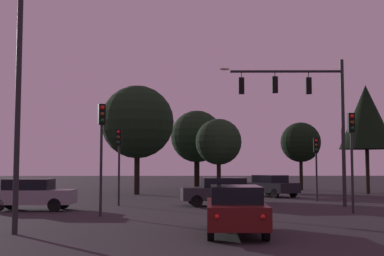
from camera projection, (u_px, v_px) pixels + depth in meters
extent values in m
plane|color=#262326|center=(218.00, 200.00, 32.26)|extent=(168.00, 168.00, 0.00)
cylinder|color=#232326|center=(343.00, 132.00, 27.35)|extent=(0.20, 0.20, 7.94)
cylinder|color=#232326|center=(286.00, 71.00, 27.62)|extent=(6.08, 0.35, 0.14)
ellipsoid|color=#F4EACC|center=(225.00, 69.00, 27.66)|extent=(0.56, 0.28, 0.16)
cylinder|color=#232326|center=(308.00, 74.00, 27.60)|extent=(0.05, 0.05, 0.34)
cube|color=black|center=(309.00, 86.00, 27.55)|extent=(0.31, 0.25, 0.90)
sphere|color=red|center=(308.00, 81.00, 27.71)|extent=(0.18, 0.18, 0.18)
sphere|color=#56380C|center=(308.00, 86.00, 27.69)|extent=(0.18, 0.18, 0.18)
sphere|color=#0C4219|center=(308.00, 91.00, 27.67)|extent=(0.18, 0.18, 0.18)
cylinder|color=#232326|center=(275.00, 74.00, 27.61)|extent=(0.05, 0.05, 0.28)
cube|color=black|center=(275.00, 85.00, 27.57)|extent=(0.31, 0.25, 0.90)
sphere|color=red|center=(274.00, 80.00, 27.73)|extent=(0.18, 0.18, 0.18)
sphere|color=#56380C|center=(275.00, 85.00, 27.71)|extent=(0.18, 0.18, 0.18)
sphere|color=#0C4219|center=(275.00, 90.00, 27.69)|extent=(0.18, 0.18, 0.18)
cylinder|color=#232326|center=(241.00, 75.00, 27.63)|extent=(0.05, 0.05, 0.34)
cube|color=black|center=(241.00, 86.00, 27.58)|extent=(0.31, 0.25, 0.90)
sphere|color=red|center=(241.00, 81.00, 27.74)|extent=(0.18, 0.18, 0.18)
sphere|color=#56380C|center=(241.00, 86.00, 27.72)|extent=(0.18, 0.18, 0.18)
sphere|color=#0C4219|center=(241.00, 91.00, 27.70)|extent=(0.18, 0.18, 0.18)
cylinder|color=#232326|center=(119.00, 175.00, 27.74)|extent=(0.12, 0.12, 3.28)
cube|color=black|center=(119.00, 137.00, 27.90)|extent=(0.34, 0.30, 0.90)
sphere|color=red|center=(119.00, 132.00, 27.78)|extent=(0.18, 0.18, 0.18)
sphere|color=#56380C|center=(118.00, 137.00, 27.76)|extent=(0.18, 0.18, 0.18)
sphere|color=#0C4219|center=(118.00, 142.00, 27.74)|extent=(0.18, 0.18, 0.18)
cylinder|color=#232326|center=(101.00, 170.00, 21.94)|extent=(0.12, 0.12, 3.95)
cube|color=black|center=(102.00, 114.00, 22.12)|extent=(0.37, 0.33, 0.90)
sphere|color=red|center=(102.00, 108.00, 22.02)|extent=(0.18, 0.18, 0.18)
sphere|color=#56380C|center=(102.00, 114.00, 21.99)|extent=(0.18, 0.18, 0.18)
sphere|color=#0C4219|center=(102.00, 120.00, 21.97)|extent=(0.18, 0.18, 0.18)
cylinder|color=#232326|center=(317.00, 177.00, 31.32)|extent=(0.12, 0.12, 3.00)
cube|color=black|center=(316.00, 145.00, 31.46)|extent=(0.33, 0.28, 0.90)
sphere|color=red|center=(316.00, 141.00, 31.34)|extent=(0.18, 0.18, 0.18)
sphere|color=#56380C|center=(316.00, 145.00, 31.32)|extent=(0.18, 0.18, 0.18)
sphere|color=#0C4219|center=(316.00, 150.00, 31.30)|extent=(0.18, 0.18, 0.18)
cylinder|color=#232326|center=(352.00, 173.00, 23.34)|extent=(0.12, 0.12, 3.71)
cube|color=black|center=(351.00, 123.00, 23.51)|extent=(0.30, 0.24, 0.90)
sphere|color=red|center=(352.00, 116.00, 23.40)|extent=(0.18, 0.18, 0.18)
sphere|color=#56380C|center=(352.00, 122.00, 23.38)|extent=(0.18, 0.18, 0.18)
sphere|color=#0C4219|center=(352.00, 128.00, 23.35)|extent=(0.18, 0.18, 0.18)
cube|color=#4C0F0F|center=(235.00, 213.00, 16.13)|extent=(2.03, 4.64, 0.68)
cube|color=black|center=(235.00, 194.00, 16.02)|extent=(1.67, 2.54, 0.52)
cylinder|color=black|center=(210.00, 219.00, 17.62)|extent=(0.24, 0.65, 0.64)
cylinder|color=black|center=(256.00, 219.00, 17.57)|extent=(0.24, 0.65, 0.64)
cylinder|color=black|center=(211.00, 229.00, 14.63)|extent=(0.24, 0.65, 0.64)
cylinder|color=black|center=(266.00, 230.00, 14.58)|extent=(0.24, 0.65, 0.64)
sphere|color=red|center=(217.00, 217.00, 13.88)|extent=(0.14, 0.14, 0.14)
sphere|color=red|center=(263.00, 217.00, 13.84)|extent=(0.14, 0.14, 0.14)
cube|color=gray|center=(32.00, 197.00, 24.73)|extent=(4.11, 1.93, 0.68)
cube|color=black|center=(29.00, 184.00, 24.77)|extent=(2.23, 1.62, 0.52)
cylinder|color=black|center=(63.00, 203.00, 25.50)|extent=(0.65, 0.22, 0.64)
cylinder|color=black|center=(55.00, 205.00, 23.89)|extent=(0.65, 0.22, 0.64)
cylinder|color=black|center=(10.00, 203.00, 25.51)|extent=(0.65, 0.22, 0.64)
cube|color=#232328|center=(221.00, 194.00, 27.50)|extent=(4.37, 2.17, 0.68)
cube|color=black|center=(223.00, 183.00, 27.56)|extent=(2.40, 1.76, 0.52)
cylinder|color=black|center=(197.00, 201.00, 26.52)|extent=(0.65, 0.25, 0.64)
cylinder|color=black|center=(193.00, 199.00, 28.14)|extent=(0.65, 0.25, 0.64)
cylinder|color=black|center=(249.00, 201.00, 26.81)|extent=(0.65, 0.25, 0.64)
cylinder|color=black|center=(243.00, 199.00, 28.44)|extent=(0.65, 0.25, 0.64)
sphere|color=red|center=(262.00, 192.00, 27.09)|extent=(0.14, 0.14, 0.14)
sphere|color=red|center=(256.00, 191.00, 28.37)|extent=(0.14, 0.14, 0.14)
cube|color=black|center=(271.00, 187.00, 35.82)|extent=(3.63, 4.33, 0.68)
cube|color=black|center=(270.00, 179.00, 35.99)|extent=(2.47, 2.65, 0.52)
cylinder|color=black|center=(293.00, 193.00, 35.15)|extent=(0.50, 0.65, 0.64)
cylinder|color=black|center=(275.00, 193.00, 34.26)|extent=(0.50, 0.65, 0.64)
cylinder|color=black|center=(268.00, 191.00, 37.33)|extent=(0.50, 0.65, 0.64)
cylinder|color=black|center=(251.00, 192.00, 36.43)|extent=(0.50, 0.65, 0.64)
sphere|color=red|center=(260.00, 185.00, 37.84)|extent=(0.14, 0.14, 0.14)
sphere|color=red|center=(247.00, 185.00, 37.13)|extent=(0.14, 0.14, 0.14)
cylinder|color=#232326|center=(18.00, 96.00, 16.28)|extent=(0.18, 0.18, 8.80)
cylinder|color=black|center=(219.00, 175.00, 41.31)|extent=(0.35, 0.35, 2.83)
sphere|color=black|center=(219.00, 142.00, 41.52)|extent=(3.77, 3.77, 3.77)
cylinder|color=black|center=(197.00, 172.00, 47.85)|extent=(0.52, 0.52, 3.26)
sphere|color=black|center=(197.00, 136.00, 48.10)|extent=(4.91, 4.91, 4.91)
cylinder|color=black|center=(368.00, 171.00, 39.56)|extent=(0.30, 0.30, 3.50)
cone|color=black|center=(366.00, 117.00, 39.88)|extent=(4.27, 4.27, 5.06)
cylinder|color=black|center=(137.00, 171.00, 38.83)|extent=(0.42, 0.42, 3.59)
sphere|color=black|center=(137.00, 122.00, 39.12)|extent=(5.62, 5.62, 5.62)
cylinder|color=black|center=(301.00, 173.00, 46.09)|extent=(0.32, 0.32, 3.07)
sphere|color=black|center=(301.00, 142.00, 46.31)|extent=(3.64, 3.64, 3.64)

